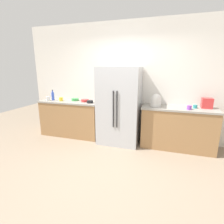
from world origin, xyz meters
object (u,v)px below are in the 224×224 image
object	(u,v)px
cup_a	(48,99)
cup_c	(189,108)
bottle_a	(53,96)
bowl_c	(85,101)
rice_cooker	(156,101)
cup_d	(61,99)
cup_b	(195,107)
bowl_a	(75,99)
bowl_b	(90,102)
refrigerator	(119,106)
toaster	(207,103)

from	to	relation	value
cup_a	cup_c	distance (m)	3.39
bottle_a	bowl_c	bearing A→B (deg)	3.39
rice_cooker	cup_d	size ratio (longest dim) A/B	2.92
bowl_c	rice_cooker	bearing A→B (deg)	-1.31
cup_d	bowl_c	world-z (taller)	cup_d
cup_b	bowl_a	distance (m)	2.85
cup_a	cup_c	bearing A→B (deg)	-0.03
rice_cooker	cup_c	world-z (taller)	rice_cooker
cup_c	bowl_b	world-z (taller)	cup_c
refrigerator	bowl_a	bearing A→B (deg)	173.52
bottle_a	cup_c	world-z (taller)	bottle_a
refrigerator	bowl_c	bearing A→B (deg)	175.37
cup_d	bowl_a	size ratio (longest dim) A/B	0.50
bowl_a	cup_c	bearing A→B (deg)	-4.68
rice_cooker	cup_b	distance (m)	0.81
cup_a	bowl_b	world-z (taller)	cup_a
cup_a	bowl_a	distance (m)	0.71
cup_b	cup_c	bearing A→B (deg)	-126.85
refrigerator	cup_a	bearing A→B (deg)	-177.58
rice_cooker	cup_b	size ratio (longest dim) A/B	3.19
bottle_a	cup_c	bearing A→B (deg)	-1.80
toaster	bottle_a	distance (m)	3.67
cup_b	bowl_b	xyz separation A→B (m)	(-2.35, -0.14, -0.00)
refrigerator	bowl_b	bearing A→B (deg)	-176.68
bowl_c	refrigerator	bearing A→B (deg)	-4.63
bottle_a	bowl_b	size ratio (longest dim) A/B	1.80
rice_cooker	cup_d	xyz separation A→B (m)	(-2.37, -0.04, -0.08)
cup_a	toaster	bearing A→B (deg)	3.79
cup_b	bowl_a	world-z (taller)	cup_b
toaster	bowl_c	world-z (taller)	toaster
bottle_a	cup_a	size ratio (longest dim) A/B	2.55
cup_d	bowl_a	world-z (taller)	cup_d
cup_c	bowl_c	world-z (taller)	cup_c
rice_cooker	bowl_a	bearing A→B (deg)	177.06
bowl_a	bowl_c	xyz separation A→B (m)	(0.31, -0.07, -0.00)
refrigerator	bottle_a	world-z (taller)	refrigerator
bottle_a	bowl_a	xyz separation A→B (m)	(0.59, 0.12, -0.08)
toaster	rice_cooker	world-z (taller)	rice_cooker
bowl_c	bowl_a	bearing A→B (deg)	168.09
bowl_a	bowl_c	distance (m)	0.32
bottle_a	bowl_c	size ratio (longest dim) A/B	1.43
cup_a	cup_d	world-z (taller)	cup_a
refrigerator	bowl_c	distance (m)	0.93
bowl_b	cup_a	bearing A→B (deg)	-178.13
bowl_a	bowl_b	world-z (taller)	bowl_b
cup_c	bowl_a	xyz separation A→B (m)	(-2.72, 0.22, -0.01)
cup_b	bowl_c	size ratio (longest dim) A/B	0.46
rice_cooker	bottle_a	bearing A→B (deg)	-179.71
bowl_b	bowl_c	world-z (taller)	bowl_b
rice_cooker	cup_a	size ratio (longest dim) A/B	2.58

